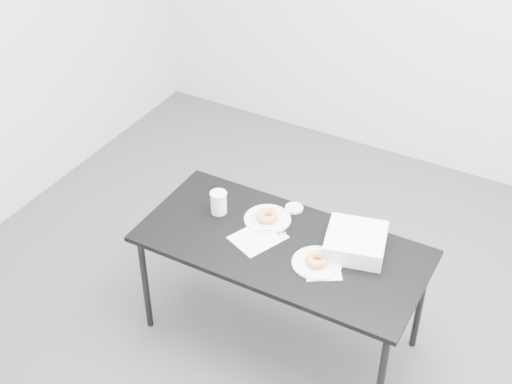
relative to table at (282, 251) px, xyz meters
The scene contains 13 objects.
floor 0.67m from the table, 140.44° to the left, with size 4.00×4.00×0.00m, color #49494E.
table is the anchor object (origin of this frame).
scorecard 0.15m from the table, behind, with size 0.21×0.26×0.00m, color white.
logo_patch 0.11m from the table, 126.37° to the left, with size 0.04×0.04×0.00m, color green.
pen 0.11m from the table, 139.33° to the left, with size 0.01×0.01×0.12m, color #0B6F7F.
napkin 0.28m from the table, 15.14° to the right, with size 0.18×0.18×0.00m, color white.
plate_near 0.24m from the table, 12.96° to the right, with size 0.25×0.25×0.01m, color white.
donut_near 0.24m from the table, 12.96° to the right, with size 0.12×0.12×0.04m, color #DA8E45.
plate_far 0.22m from the table, 138.80° to the left, with size 0.26×0.26×0.01m, color white.
donut_far 0.23m from the table, 138.80° to the left, with size 0.12×0.12×0.04m, color #DA8E45.
coffee_cup 0.45m from the table, behind, with size 0.09×0.09×0.13m, color white.
cup_lid 0.31m from the table, 104.56° to the left, with size 0.10×0.10×0.01m, color white.
bakery_box 0.39m from the table, 22.49° to the left, with size 0.30×0.30×0.10m, color white.
Camera 1 is at (1.40, -2.66, 3.12)m, focal length 50.00 mm.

